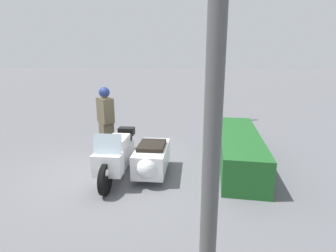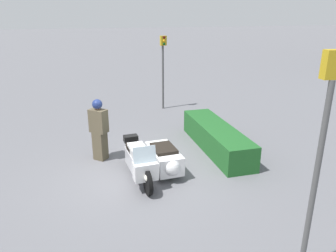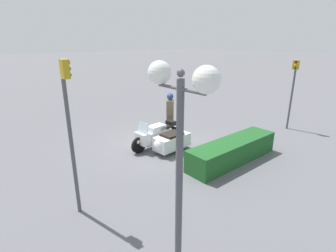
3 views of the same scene
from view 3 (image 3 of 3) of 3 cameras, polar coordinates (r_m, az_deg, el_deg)
The scene contains 7 objects.
ground_plane at distance 10.61m, azimuth -1.10°, elevation -4.19°, with size 160.00×160.00×0.00m, color slate.
police_motorcycle at distance 10.03m, azimuth -1.08°, elevation -2.76°, with size 2.41×1.38×1.14m.
officer_rider at distance 11.69m, azimuth 0.45°, elevation 2.98°, with size 0.56×0.57×1.83m.
hedge_bush_curbside at distance 9.42m, azimuth 13.88°, elevation -5.27°, with size 3.79×0.93×0.76m, color #1E5623.
twin_lamp_post at distance 3.94m, azimuth 2.67°, elevation 2.78°, with size 0.38×1.37×3.77m.
traffic_light_near at distance 6.20m, azimuth -20.62°, elevation 1.47°, with size 0.23×0.27×3.69m.
traffic_light_far at distance 13.30m, azimuth 25.58°, elevation 8.14°, with size 0.22×0.28×3.19m.
Camera 3 is at (6.12, 7.65, 4.08)m, focal length 28.00 mm.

